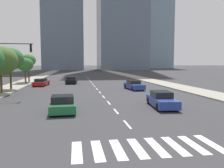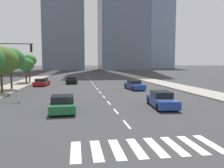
{
  "view_description": "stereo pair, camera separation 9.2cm",
  "coord_description": "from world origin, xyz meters",
  "px_view_note": "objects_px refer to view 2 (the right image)",
  "views": [
    {
      "loc": [
        -3.18,
        -4.52,
        3.8
      ],
      "look_at": [
        0.0,
        15.24,
        2.0
      ],
      "focal_mm": 36.96,
      "sensor_mm": 36.0,
      "label": 1
    },
    {
      "loc": [
        -3.09,
        -4.54,
        3.8
      ],
      "look_at": [
        0.0,
        15.24,
        2.0
      ],
      "focal_mm": 36.96,
      "sensor_mm": 36.0,
      "label": 2
    }
  ],
  "objects_px": {
    "sedan_red_4": "(42,82)",
    "street_tree_fourth": "(26,65)",
    "sedan_blue_0": "(134,85)",
    "sedan_black_2": "(72,80)",
    "traffic_signal_far": "(8,58)",
    "street_tree_fifth": "(29,60)",
    "sedan_blue_1": "(162,100)",
    "sedan_green_3": "(63,104)",
    "street_tree_third": "(11,59)",
    "street_tree_second": "(1,61)"
  },
  "relations": [
    {
      "from": "sedan_red_4",
      "to": "street_tree_fourth",
      "type": "relative_size",
      "value": 0.99
    },
    {
      "from": "sedan_blue_0",
      "to": "street_tree_fourth",
      "type": "bearing_deg",
      "value": -129.95
    },
    {
      "from": "sedan_black_2",
      "to": "sedan_red_4",
      "type": "bearing_deg",
      "value": 128.52
    },
    {
      "from": "traffic_signal_far",
      "to": "street_tree_fifth",
      "type": "distance_m",
      "value": 21.63
    },
    {
      "from": "sedan_blue_1",
      "to": "traffic_signal_far",
      "type": "xyz_separation_m",
      "value": [
        -14.57,
        7.32,
        3.72
      ]
    },
    {
      "from": "sedan_black_2",
      "to": "sedan_green_3",
      "type": "xyz_separation_m",
      "value": [
        -0.32,
        -25.27,
        -0.01
      ]
    },
    {
      "from": "sedan_blue_0",
      "to": "sedan_red_4",
      "type": "height_order",
      "value": "sedan_blue_0"
    },
    {
      "from": "sedan_blue_1",
      "to": "sedan_black_2",
      "type": "relative_size",
      "value": 1.09
    },
    {
      "from": "sedan_red_4",
      "to": "street_tree_third",
      "type": "height_order",
      "value": "street_tree_third"
    },
    {
      "from": "sedan_black_2",
      "to": "sedan_red_4",
      "type": "height_order",
      "value": "sedan_black_2"
    },
    {
      "from": "sedan_blue_1",
      "to": "street_tree_third",
      "type": "bearing_deg",
      "value": -128.53
    },
    {
      "from": "street_tree_second",
      "to": "sedan_blue_1",
      "type": "bearing_deg",
      "value": -34.47
    },
    {
      "from": "sedan_green_3",
      "to": "sedan_blue_0",
      "type": "bearing_deg",
      "value": -36.18
    },
    {
      "from": "sedan_green_3",
      "to": "street_tree_fifth",
      "type": "xyz_separation_m",
      "value": [
        -8.05,
        29.41,
        3.79
      ]
    },
    {
      "from": "traffic_signal_far",
      "to": "sedan_green_3",
      "type": "bearing_deg",
      "value": -52.11
    },
    {
      "from": "sedan_red_4",
      "to": "street_tree_third",
      "type": "xyz_separation_m",
      "value": [
        -3.37,
        -5.56,
        3.81
      ]
    },
    {
      "from": "sedan_blue_0",
      "to": "street_tree_second",
      "type": "xyz_separation_m",
      "value": [
        -17.52,
        -2.23,
        3.5
      ]
    },
    {
      "from": "sedan_green_3",
      "to": "street_tree_fifth",
      "type": "height_order",
      "value": "street_tree_fifth"
    },
    {
      "from": "sedan_blue_1",
      "to": "sedan_black_2",
      "type": "xyz_separation_m",
      "value": [
        -8.12,
        24.72,
        -0.02
      ]
    },
    {
      "from": "sedan_blue_0",
      "to": "traffic_signal_far",
      "type": "bearing_deg",
      "value": -73.61
    },
    {
      "from": "sedan_black_2",
      "to": "sedan_blue_1",
      "type": "bearing_deg",
      "value": -157.95
    },
    {
      "from": "street_tree_fourth",
      "to": "sedan_black_2",
      "type": "bearing_deg",
      "value": -6.11
    },
    {
      "from": "street_tree_second",
      "to": "street_tree_third",
      "type": "distance_m",
      "value": 4.37
    },
    {
      "from": "sedan_black_2",
      "to": "street_tree_fifth",
      "type": "xyz_separation_m",
      "value": [
        -8.37,
        4.14,
        3.78
      ]
    },
    {
      "from": "street_tree_fifth",
      "to": "sedan_red_4",
      "type": "bearing_deg",
      "value": -66.07
    },
    {
      "from": "sedan_blue_1",
      "to": "street_tree_third",
      "type": "distance_m",
      "value": 23.08
    },
    {
      "from": "sedan_blue_0",
      "to": "sedan_black_2",
      "type": "distance_m",
      "value": 14.43
    },
    {
      "from": "sedan_blue_1",
      "to": "sedan_red_4",
      "type": "distance_m",
      "value": 24.98
    },
    {
      "from": "street_tree_fifth",
      "to": "sedan_blue_0",
      "type": "bearing_deg",
      "value": -41.12
    },
    {
      "from": "sedan_blue_0",
      "to": "sedan_red_4",
      "type": "relative_size",
      "value": 1.05
    },
    {
      "from": "sedan_blue_1",
      "to": "sedan_black_2",
      "type": "bearing_deg",
      "value": -156.76
    },
    {
      "from": "sedan_black_2",
      "to": "sedan_red_4",
      "type": "relative_size",
      "value": 0.94
    },
    {
      "from": "street_tree_third",
      "to": "street_tree_fifth",
      "type": "bearing_deg",
      "value": 90.0
    },
    {
      "from": "street_tree_fourth",
      "to": "street_tree_fifth",
      "type": "bearing_deg",
      "value": 90.0
    },
    {
      "from": "sedan_green_3",
      "to": "traffic_signal_far",
      "type": "relative_size",
      "value": 0.72
    },
    {
      "from": "sedan_green_3",
      "to": "traffic_signal_far",
      "type": "bearing_deg",
      "value": 35.58
    },
    {
      "from": "sedan_green_3",
      "to": "sedan_red_4",
      "type": "relative_size",
      "value": 0.96
    },
    {
      "from": "sedan_black_2",
      "to": "street_tree_third",
      "type": "distance_m",
      "value": 12.88
    },
    {
      "from": "traffic_signal_far",
      "to": "street_tree_third",
      "type": "xyz_separation_m",
      "value": [
        -1.93,
        8.38,
        0.04
      ]
    },
    {
      "from": "sedan_black_2",
      "to": "street_tree_fifth",
      "type": "relative_size",
      "value": 0.8
    },
    {
      "from": "traffic_signal_far",
      "to": "street_tree_second",
      "type": "bearing_deg",
      "value": 115.69
    },
    {
      "from": "sedan_red_4",
      "to": "sedan_blue_1",
      "type": "bearing_deg",
      "value": -142.44
    },
    {
      "from": "sedan_blue_0",
      "to": "sedan_blue_1",
      "type": "bearing_deg",
      "value": -9.76
    },
    {
      "from": "sedan_green_3",
      "to": "street_tree_third",
      "type": "bearing_deg",
      "value": 24.06
    },
    {
      "from": "sedan_blue_1",
      "to": "street_tree_fifth",
      "type": "relative_size",
      "value": 0.88
    },
    {
      "from": "traffic_signal_far",
      "to": "street_tree_third",
      "type": "distance_m",
      "value": 8.6
    },
    {
      "from": "sedan_blue_0",
      "to": "traffic_signal_far",
      "type": "xyz_separation_m",
      "value": [
        -15.6,
        -6.25,
        3.73
      ]
    },
    {
      "from": "sedan_red_4",
      "to": "street_tree_third",
      "type": "bearing_deg",
      "value": 154.64
    },
    {
      "from": "sedan_blue_0",
      "to": "traffic_signal_far",
      "type": "distance_m",
      "value": 17.21
    },
    {
      "from": "sedan_blue_1",
      "to": "sedan_green_3",
      "type": "xyz_separation_m",
      "value": [
        -8.45,
        -0.55,
        -0.03
      ]
    }
  ]
}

